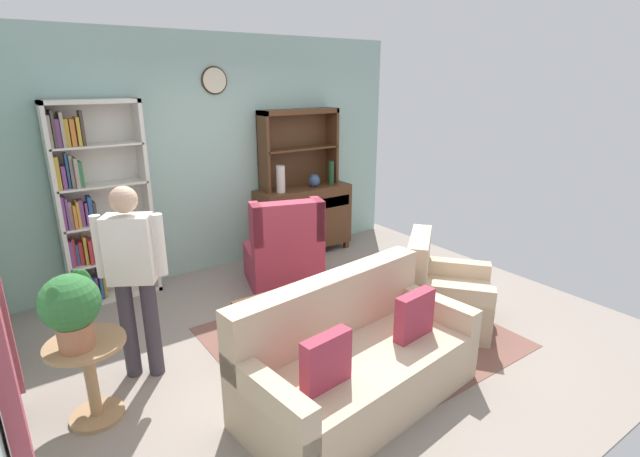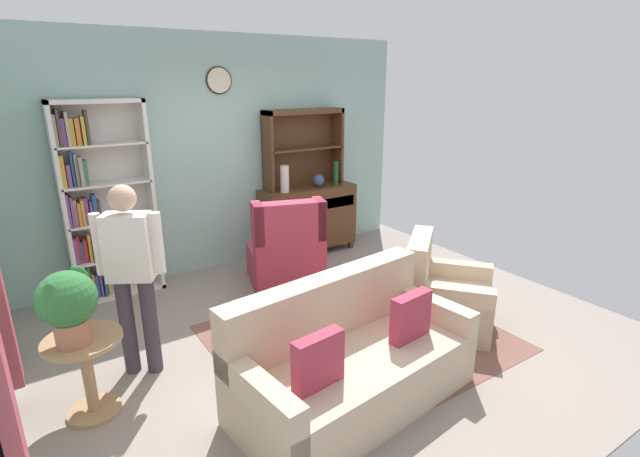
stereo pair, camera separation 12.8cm
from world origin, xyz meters
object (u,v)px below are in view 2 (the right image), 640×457
potted_plant_large (68,303)px  book_stack (289,292)px  armchair_floral (444,298)px  person_reading (131,268)px  bookshelf (100,203)px  sideboard (308,217)px  couch_floral (350,362)px  bottle_wine (336,173)px  plant_stand (87,367)px  vase_round (319,181)px  vase_tall (285,179)px  sideboard_hutch (303,137)px  wingback_chair (286,254)px  coffee_table (283,307)px

potted_plant_large → book_stack: potted_plant_large is taller
armchair_floral → person_reading: size_ratio=0.69×
bookshelf → sideboard: bookshelf is taller
potted_plant_large → couch_floral: bearing=-26.5°
book_stack → potted_plant_large: bearing=-174.9°
armchair_floral → couch_floral: bearing=-164.9°
armchair_floral → potted_plant_large: size_ratio=2.09×
bottle_wine → couch_floral: bottle_wine is taller
plant_stand → potted_plant_large: size_ratio=1.18×
vase_round → person_reading: person_reading is taller
vase_tall → couch_floral: size_ratio=0.18×
bookshelf → potted_plant_large: 2.12m
sideboard_hutch → wingback_chair: bearing=-131.2°
bottle_wine → armchair_floral: 2.48m
vase_round → coffee_table: vase_round is taller
vase_tall → wingback_chair: 1.07m
bookshelf → armchair_floral: bearing=-44.5°
wingback_chair → person_reading: bearing=-156.3°
bottle_wine → bookshelf: bearing=176.6°
armchair_floral → person_reading: person_reading is taller
plant_stand → person_reading: 0.76m
sideboard_hutch → coffee_table: 2.69m
bookshelf → person_reading: 1.67m
potted_plant_large → armchair_floral: bearing=-8.4°
bottle_wine → couch_floral: bearing=-123.3°
sideboard_hutch → vase_tall: size_ratio=3.25×
sideboard → sideboard_hutch: 1.06m
sideboard → wingback_chair: wingback_chair is taller
couch_floral → wingback_chair: wingback_chair is taller
bookshelf → wingback_chair: bookshelf is taller
wingback_chair → person_reading: person_reading is taller
vase_tall → book_stack: 2.06m
potted_plant_large → person_reading: bearing=38.6°
vase_tall → armchair_floral: size_ratio=0.31×
wingback_chair → plant_stand: 2.50m
bookshelf → coffee_table: bearing=-60.1°
bottle_wine → person_reading: size_ratio=0.20×
vase_tall → coffee_table: size_ratio=0.42×
couch_floral → potted_plant_large: size_ratio=3.66×
bottle_wine → plant_stand: 3.92m
couch_floral → potted_plant_large: 1.96m
vase_tall → armchair_floral: (0.41, -2.33, -0.80)m
wingback_chair → book_stack: wingback_chair is taller
sideboard → coffee_table: 2.32m
armchair_floral → potted_plant_large: bearing=171.6°
wingback_chair → plant_stand: (-2.23, -1.12, -0.01)m
vase_round → wingback_chair: size_ratio=0.16×
bookshelf → person_reading: bookshelf is taller
person_reading → armchair_floral: bearing=-17.8°
wingback_chair → coffee_table: (-0.63, -1.04, -0.03)m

